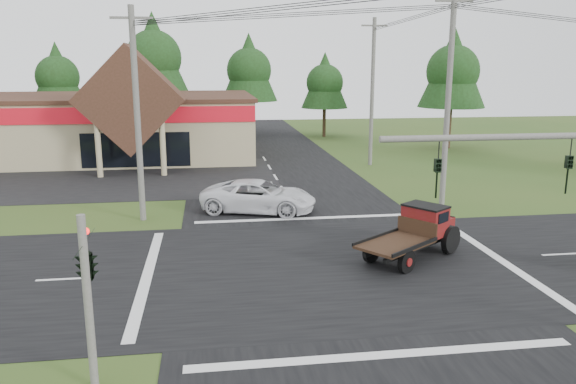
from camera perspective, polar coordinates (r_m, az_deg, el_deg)
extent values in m
plane|color=#2F4D1B|center=(22.28, 4.26, -7.55)|extent=(120.00, 120.00, 0.00)
cube|color=black|center=(22.28, 4.26, -7.53)|extent=(12.00, 120.00, 0.02)
cube|color=black|center=(22.28, 4.26, -7.52)|extent=(120.00, 12.00, 0.02)
cube|color=black|center=(41.25, -21.15, 1.14)|extent=(28.00, 14.00, 0.02)
cube|color=tan|center=(51.95, -20.87, 6.19)|extent=(30.00, 15.00, 5.00)
cube|color=#382317|center=(51.75, -21.10, 8.99)|extent=(30.40, 15.40, 0.30)
cube|color=#B60E1A|center=(44.50, -23.13, 7.10)|extent=(30.00, 0.12, 1.20)
cube|color=#382317|center=(42.32, -15.64, 9.04)|extent=(7.78, 4.00, 7.78)
cylinder|color=tan|center=(41.32, -18.70, 4.15)|extent=(0.40, 0.40, 4.00)
cylinder|color=tan|center=(40.73, -12.59, 4.40)|extent=(0.40, 0.40, 4.00)
cube|color=black|center=(43.67, -15.18, 4.15)|extent=(8.00, 0.08, 2.60)
cylinder|color=#595651|center=(15.29, 23.83, 5.19)|extent=(8.00, 0.16, 0.16)
imported|color=black|center=(15.98, 26.56, 1.57)|extent=(0.16, 0.20, 1.00)
imported|color=black|center=(14.30, 14.91, 1.32)|extent=(0.16, 0.20, 1.00)
cylinder|color=#595651|center=(14.34, -19.64, -10.70)|extent=(0.20, 0.20, 4.40)
imported|color=black|center=(14.02, -19.94, -4.73)|extent=(0.53, 2.48, 1.00)
sphere|color=#FF0C0C|center=(14.11, -19.88, -3.78)|extent=(0.18, 0.18, 0.18)
cylinder|color=#595651|center=(28.71, -15.07, 7.40)|extent=(0.30, 0.30, 10.50)
cube|color=#595651|center=(28.69, -15.62, 16.68)|extent=(2.00, 0.12, 0.12)
cylinder|color=#595651|center=(31.10, 15.93, 8.66)|extent=(0.30, 0.30, 11.50)
cube|color=#595651|center=(31.20, 16.54, 18.12)|extent=(2.00, 0.12, 0.12)
cylinder|color=#595651|center=(44.26, 8.55, 9.90)|extent=(0.30, 0.30, 11.20)
cube|color=#595651|center=(44.30, 8.77, 16.37)|extent=(2.00, 0.12, 0.12)
cylinder|color=#332316|center=(64.56, -22.01, 6.56)|extent=(0.36, 0.36, 3.50)
cone|color=black|center=(64.29, -22.39, 11.03)|extent=(5.60, 5.60, 6.60)
sphere|color=black|center=(64.29, -22.37, 10.77)|extent=(4.40, 4.40, 4.40)
cylinder|color=#332316|center=(61.88, -13.19, 7.41)|extent=(0.36, 0.36, 4.55)
cone|color=black|center=(61.65, -13.50, 13.49)|extent=(7.28, 7.28, 8.58)
sphere|color=black|center=(61.64, -13.48, 13.13)|extent=(5.72, 5.72, 5.72)
cylinder|color=#332316|center=(62.83, -3.90, 7.47)|extent=(0.36, 0.36, 3.85)
cone|color=black|center=(62.56, -3.98, 12.55)|extent=(6.16, 6.16, 7.26)
sphere|color=black|center=(62.56, -3.97, 12.24)|extent=(4.84, 4.84, 4.84)
cylinder|color=#332316|center=(61.99, 3.70, 7.08)|extent=(0.36, 0.36, 3.15)
cone|color=black|center=(61.70, 3.76, 11.28)|extent=(5.04, 5.04, 5.94)
sphere|color=black|center=(61.71, 3.75, 11.03)|extent=(3.96, 3.96, 3.96)
cylinder|color=#332316|center=(55.51, 16.06, 6.30)|extent=(0.36, 0.36, 3.85)
cone|color=black|center=(55.21, 16.42, 12.04)|extent=(6.16, 6.16, 7.26)
sphere|color=black|center=(55.21, 16.40, 11.69)|extent=(4.84, 4.84, 4.84)
imported|color=silver|center=(30.12, -2.98, -0.43)|extent=(6.66, 4.50, 1.69)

